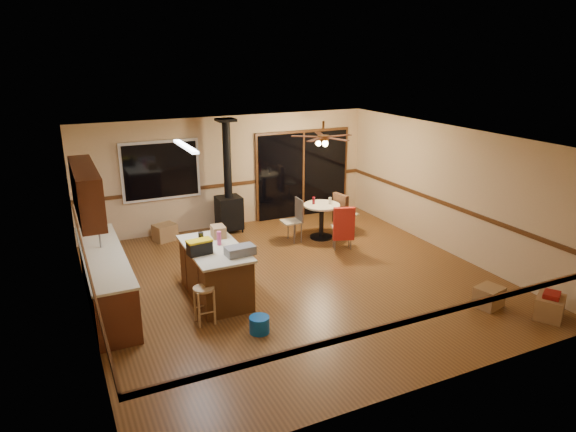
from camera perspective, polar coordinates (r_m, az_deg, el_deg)
floor at (r=9.47m, az=0.78°, el=-7.14°), size 7.00×7.00×0.00m
ceiling at (r=8.69m, az=0.86°, el=8.57°), size 7.00×7.00×0.00m
wall_back at (r=12.12m, az=-6.50°, el=4.90°), size 7.00×0.00×7.00m
wall_front at (r=6.27m, az=15.20°, el=-8.41°), size 7.00×0.00×7.00m
wall_left at (r=8.16m, az=-21.85°, el=-2.83°), size 0.00×7.00×7.00m
wall_right at (r=10.94m, az=17.54°, el=2.73°), size 0.00×7.00×7.00m
chair_rail at (r=9.09m, az=0.81°, el=-1.43°), size 7.00×7.00×0.08m
window at (r=11.63m, az=-13.95°, el=4.93°), size 1.72×0.10×1.32m
sliding_door at (r=12.86m, az=1.66°, el=4.61°), size 2.52×0.10×2.10m
lower_cabinets at (r=8.96m, az=-19.55°, el=-6.74°), size 0.60×3.00×0.86m
countertop at (r=8.79m, az=-19.85°, el=-4.06°), size 0.64×3.04×0.04m
upper_cabinets at (r=8.67m, az=-21.52°, el=2.55°), size 0.35×2.00×0.80m
kitchen_island at (r=8.78m, az=-8.08°, el=-6.18°), size 0.88×1.68×0.90m
wood_stove at (r=11.79m, az=-6.61°, el=1.65°), size 0.55×0.50×2.52m
ceiling_fan at (r=10.99m, az=3.92°, el=8.47°), size 0.24×0.24×0.55m
fluorescent_strip at (r=8.36m, az=-11.32°, el=7.58°), size 0.10×1.20×0.04m
toolbox_grey at (r=8.23m, az=-5.34°, el=-3.84°), size 0.48×0.28×0.14m
toolbox_black at (r=8.33m, az=-9.80°, el=-3.52°), size 0.40×0.24×0.21m
toolbox_yellow_lid at (r=8.28m, az=-9.85°, el=-2.74°), size 0.42×0.25×0.03m
box_on_island at (r=9.04m, az=-7.75°, el=-1.71°), size 0.24×0.32×0.20m
bottle_dark at (r=8.48m, az=-9.62°, el=-2.77°), size 0.11×0.11×0.30m
bottle_pink at (r=8.66m, az=-7.67°, el=-2.47°), size 0.09×0.09×0.24m
bottle_white at (r=9.11m, az=-8.09°, el=-1.57°), size 0.08×0.08×0.20m
bar_stool at (r=8.07m, az=-9.26°, el=-9.73°), size 0.43×0.43×0.60m
blue_bucket at (r=7.81m, az=-3.20°, el=-11.96°), size 0.34×0.34×0.25m
dining_table at (r=11.38m, az=3.74°, el=0.07°), size 0.81×0.81×0.78m
glass_red at (r=11.30m, az=2.87°, el=1.73°), size 0.07×0.07×0.16m
glass_cream at (r=11.33m, az=4.70°, el=1.71°), size 0.08×0.08×0.15m
chair_left at (r=11.18m, az=0.85°, el=0.11°), size 0.42×0.42×0.51m
chair_near at (r=10.67m, az=6.21°, el=-0.84°), size 0.55×0.57×0.70m
chair_right at (r=11.63m, az=5.94°, el=0.77°), size 0.52×0.49×0.70m
box_under_window at (r=11.65m, az=-13.51°, el=-1.77°), size 0.55×0.49×0.37m
box_corner_a at (r=9.13m, az=27.06°, el=-9.02°), size 0.61×0.58×0.36m
box_corner_b at (r=9.11m, az=21.40°, el=-8.36°), size 0.49×0.45×0.34m
box_small_red at (r=9.04m, az=27.26°, el=-7.79°), size 0.36×0.35×0.07m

